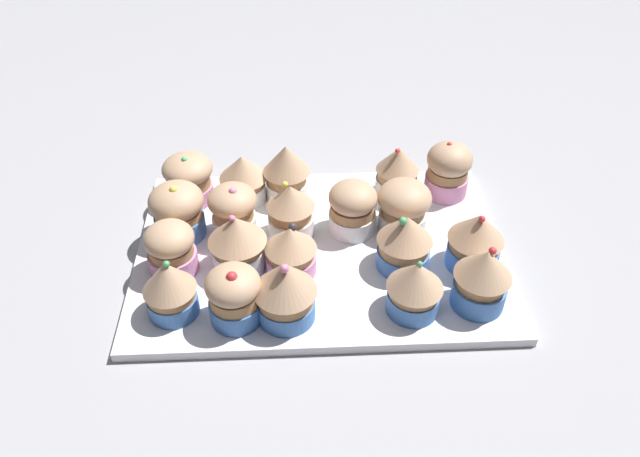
{
  "coord_description": "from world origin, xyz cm",
  "views": [
    {
      "loc": [
        2.5,
        54.18,
        51.1
      ],
      "look_at": [
        0.0,
        0.0,
        4.2
      ],
      "focal_mm": 34.46,
      "sensor_mm": 36.0,
      "label": 1
    }
  ],
  "objects_px": {
    "cupcake_10": "(476,239)",
    "cupcake_16": "(415,286)",
    "cupcake_3": "(243,177)",
    "cupcake_7": "(291,210)",
    "cupcake_15": "(482,278)",
    "cupcake_19": "(169,287)",
    "cupcake_17": "(285,290)",
    "cupcake_13": "(237,241)",
    "cupcake_8": "(233,210)",
    "cupcake_4": "(189,177)",
    "baking_tray": "(320,251)",
    "cupcake_5": "(404,205)",
    "cupcake_14": "(171,248)",
    "cupcake_18": "(234,295)",
    "cupcake_2": "(287,171)",
    "cupcake_9": "(178,210)",
    "cupcake_1": "(397,171)",
    "cupcake_0": "(448,169)",
    "cupcake_12": "(291,250)",
    "cupcake_6": "(353,207)",
    "cupcake_11": "(405,241)"
  },
  "relations": [
    {
      "from": "cupcake_7",
      "to": "cupcake_8",
      "type": "relative_size",
      "value": 1.05
    },
    {
      "from": "cupcake_2",
      "to": "cupcake_9",
      "type": "distance_m",
      "value": 0.15
    },
    {
      "from": "cupcake_6",
      "to": "cupcake_1",
      "type": "bearing_deg",
      "value": -132.91
    },
    {
      "from": "baking_tray",
      "to": "cupcake_5",
      "type": "bearing_deg",
      "value": -161.77
    },
    {
      "from": "cupcake_9",
      "to": "cupcake_11",
      "type": "relative_size",
      "value": 1.0
    },
    {
      "from": "cupcake_2",
      "to": "cupcake_9",
      "type": "bearing_deg",
      "value": 27.8
    },
    {
      "from": "cupcake_0",
      "to": "cupcake_18",
      "type": "bearing_deg",
      "value": 38.05
    },
    {
      "from": "cupcake_0",
      "to": "cupcake_2",
      "type": "bearing_deg",
      "value": -0.39
    },
    {
      "from": "cupcake_0",
      "to": "cupcake_10",
      "type": "bearing_deg",
      "value": 91.3
    },
    {
      "from": "cupcake_13",
      "to": "cupcake_8",
      "type": "bearing_deg",
      "value": -81.87
    },
    {
      "from": "baking_tray",
      "to": "cupcake_7",
      "type": "xyz_separation_m",
      "value": [
        0.03,
        -0.03,
        0.04
      ]
    },
    {
      "from": "cupcake_1",
      "to": "cupcake_14",
      "type": "distance_m",
      "value": 0.3
    },
    {
      "from": "cupcake_15",
      "to": "cupcake_17",
      "type": "distance_m",
      "value": 0.21
    },
    {
      "from": "cupcake_16",
      "to": "cupcake_2",
      "type": "bearing_deg",
      "value": -57.14
    },
    {
      "from": "cupcake_11",
      "to": "cupcake_13",
      "type": "distance_m",
      "value": 0.19
    },
    {
      "from": "cupcake_4",
      "to": "cupcake_5",
      "type": "relative_size",
      "value": 1.05
    },
    {
      "from": "cupcake_16",
      "to": "cupcake_15",
      "type": "bearing_deg",
      "value": -175.51
    },
    {
      "from": "cupcake_14",
      "to": "cupcake_15",
      "type": "bearing_deg",
      "value": 168.41
    },
    {
      "from": "cupcake_16",
      "to": "cupcake_18",
      "type": "bearing_deg",
      "value": 1.02
    },
    {
      "from": "cupcake_2",
      "to": "cupcake_18",
      "type": "xyz_separation_m",
      "value": [
        0.06,
        0.21,
        -0.01
      ]
    },
    {
      "from": "cupcake_8",
      "to": "cupcake_16",
      "type": "relative_size",
      "value": 1.03
    },
    {
      "from": "cupcake_19",
      "to": "cupcake_12",
      "type": "bearing_deg",
      "value": -155.96
    },
    {
      "from": "cupcake_4",
      "to": "cupcake_7",
      "type": "relative_size",
      "value": 0.91
    },
    {
      "from": "cupcake_1",
      "to": "cupcake_13",
      "type": "height_order",
      "value": "same"
    },
    {
      "from": "cupcake_3",
      "to": "cupcake_7",
      "type": "height_order",
      "value": "cupcake_7"
    },
    {
      "from": "cupcake_4",
      "to": "cupcake_9",
      "type": "xyz_separation_m",
      "value": [
        0.0,
        0.07,
        0.0
      ]
    },
    {
      "from": "cupcake_0",
      "to": "cupcake_14",
      "type": "relative_size",
      "value": 1.19
    },
    {
      "from": "cupcake_18",
      "to": "cupcake_19",
      "type": "height_order",
      "value": "same"
    },
    {
      "from": "cupcake_1",
      "to": "cupcake_19",
      "type": "height_order",
      "value": "same"
    },
    {
      "from": "cupcake_15",
      "to": "cupcake_18",
      "type": "bearing_deg",
      "value": 1.98
    },
    {
      "from": "cupcake_5",
      "to": "cupcake_8",
      "type": "distance_m",
      "value": 0.21
    },
    {
      "from": "cupcake_1",
      "to": "cupcake_4",
      "type": "bearing_deg",
      "value": -0.31
    },
    {
      "from": "cupcake_10",
      "to": "cupcake_16",
      "type": "distance_m",
      "value": 0.1
    },
    {
      "from": "cupcake_2",
      "to": "cupcake_8",
      "type": "bearing_deg",
      "value": 47.56
    },
    {
      "from": "cupcake_14",
      "to": "cupcake_6",
      "type": "bearing_deg",
      "value": -163.86
    },
    {
      "from": "cupcake_6",
      "to": "cupcake_19",
      "type": "height_order",
      "value": "cupcake_19"
    },
    {
      "from": "cupcake_9",
      "to": "cupcake_7",
      "type": "bearing_deg",
      "value": 176.96
    },
    {
      "from": "cupcake_4",
      "to": "cupcake_13",
      "type": "xyz_separation_m",
      "value": [
        -0.07,
        0.13,
        0.0
      ]
    },
    {
      "from": "cupcake_7",
      "to": "cupcake_15",
      "type": "relative_size",
      "value": 0.96
    },
    {
      "from": "baking_tray",
      "to": "cupcake_13",
      "type": "height_order",
      "value": "cupcake_13"
    },
    {
      "from": "cupcake_0",
      "to": "cupcake_19",
      "type": "xyz_separation_m",
      "value": [
        0.33,
        0.19,
        -0.0
      ]
    },
    {
      "from": "cupcake_15",
      "to": "cupcake_19",
      "type": "xyz_separation_m",
      "value": [
        0.33,
        -0.0,
        -0.0
      ]
    },
    {
      "from": "cupcake_4",
      "to": "cupcake_14",
      "type": "xyz_separation_m",
      "value": [
        0.01,
        0.13,
        -0.0
      ]
    },
    {
      "from": "cupcake_1",
      "to": "cupcake_12",
      "type": "bearing_deg",
      "value": 44.77
    },
    {
      "from": "baking_tray",
      "to": "cupcake_4",
      "type": "height_order",
      "value": "cupcake_4"
    },
    {
      "from": "cupcake_8",
      "to": "cupcake_18",
      "type": "xyz_separation_m",
      "value": [
        -0.01,
        0.14,
        -0.0
      ]
    },
    {
      "from": "cupcake_6",
      "to": "cupcake_15",
      "type": "relative_size",
      "value": 0.86
    },
    {
      "from": "cupcake_3",
      "to": "cupcake_5",
      "type": "bearing_deg",
      "value": 161.19
    },
    {
      "from": "cupcake_9",
      "to": "cupcake_16",
      "type": "height_order",
      "value": "cupcake_9"
    },
    {
      "from": "cupcake_17",
      "to": "cupcake_19",
      "type": "distance_m",
      "value": 0.12
    }
  ]
}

